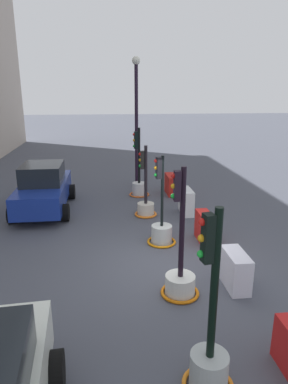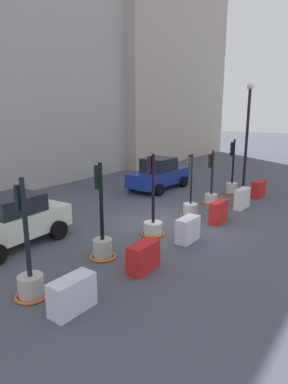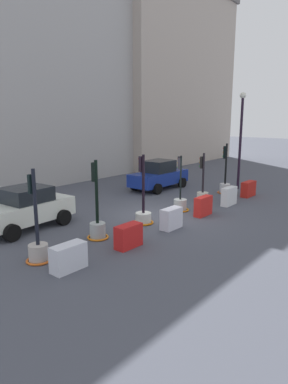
% 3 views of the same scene
% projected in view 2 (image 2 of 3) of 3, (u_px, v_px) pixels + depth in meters
% --- Properties ---
extents(ground_plane, '(120.00, 120.00, 0.00)m').
position_uv_depth(ground_plane, '(173.00, 224.00, 12.94)').
color(ground_plane, '#474A55').
extents(traffic_light_0, '(0.78, 0.78, 2.88)m').
position_uv_depth(traffic_light_0, '(30.00, 277.00, 7.75)').
color(traffic_light_0, '#B6AEA7').
rests_on(traffic_light_0, ground_plane).
extents(traffic_light_1, '(0.79, 0.79, 2.88)m').
position_uv_depth(traffic_light_1, '(102.00, 240.00, 9.86)').
color(traffic_light_1, '#A9B1B0').
rests_on(traffic_light_1, ground_plane).
extents(traffic_light_2, '(0.85, 0.85, 2.87)m').
position_uv_depth(traffic_light_2, '(153.00, 222.00, 11.75)').
color(traffic_light_2, silver).
rests_on(traffic_light_2, ground_plane).
extents(traffic_light_3, '(0.85, 0.85, 2.60)m').
position_uv_depth(traffic_light_3, '(190.00, 207.00, 13.84)').
color(traffic_light_3, silver).
rests_on(traffic_light_3, ground_plane).
extents(traffic_light_4, '(0.80, 0.80, 2.52)m').
position_uv_depth(traffic_light_4, '(211.00, 194.00, 15.80)').
color(traffic_light_4, beige).
rests_on(traffic_light_4, ground_plane).
extents(traffic_light_5, '(0.86, 0.86, 2.87)m').
position_uv_depth(traffic_light_5, '(232.00, 184.00, 17.71)').
color(traffic_light_5, silver).
rests_on(traffic_light_5, ground_plane).
extents(construction_barrier_0, '(1.06, 0.48, 0.78)m').
position_uv_depth(construction_barrier_0, '(72.00, 295.00, 7.24)').
color(construction_barrier_0, silver).
rests_on(construction_barrier_0, ground_plane).
extents(construction_barrier_1, '(1.00, 0.45, 0.80)m').
position_uv_depth(construction_barrier_1, '(143.00, 257.00, 9.08)').
color(construction_barrier_1, red).
rests_on(construction_barrier_1, ground_plane).
extents(construction_barrier_2, '(0.98, 0.44, 0.83)m').
position_uv_depth(construction_barrier_2, '(188.00, 230.00, 11.14)').
color(construction_barrier_2, silver).
rests_on(construction_barrier_2, ground_plane).
extents(construction_barrier_3, '(1.04, 0.37, 0.87)m').
position_uv_depth(construction_barrier_3, '(219.00, 212.00, 13.04)').
color(construction_barrier_3, red).
rests_on(construction_barrier_3, ground_plane).
extents(construction_barrier_4, '(1.04, 0.37, 0.91)m').
position_uv_depth(construction_barrier_4, '(242.00, 198.00, 14.96)').
color(construction_barrier_4, silver).
rests_on(construction_barrier_4, ground_plane).
extents(construction_barrier_5, '(1.13, 0.42, 0.83)m').
position_uv_depth(construction_barrier_5, '(258.00, 189.00, 16.97)').
color(construction_barrier_5, red).
rests_on(construction_barrier_5, ground_plane).
extents(car_blue_estate, '(4.11, 2.02, 1.75)m').
position_uv_depth(car_blue_estate, '(159.00, 174.00, 18.62)').
color(car_blue_estate, navy).
rests_on(car_blue_estate, ground_plane).
extents(car_white_van, '(3.97, 2.34, 1.64)m').
position_uv_depth(car_white_van, '(10.00, 221.00, 10.81)').
color(car_white_van, silver).
rests_on(car_white_van, ground_plane).
extents(building_main_facade, '(12.25, 8.04, 16.48)m').
position_uv_depth(building_main_facade, '(19.00, 45.00, 20.65)').
color(building_main_facade, '#A8A6A3').
rests_on(building_main_facade, ground_plane).
extents(building_corner_block, '(15.62, 9.79, 15.91)m').
position_uv_depth(building_corner_block, '(144.00, 71.00, 31.12)').
color(building_corner_block, '#B1A396').
rests_on(building_corner_block, ground_plane).
extents(street_lamp_post, '(0.36, 0.36, 5.74)m').
position_uv_depth(street_lamp_post, '(248.00, 127.00, 18.26)').
color(street_lamp_post, black).
rests_on(street_lamp_post, ground_plane).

